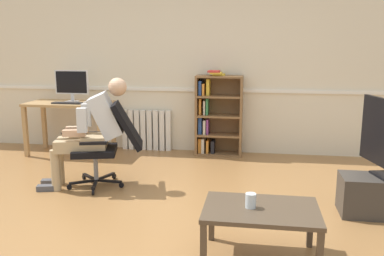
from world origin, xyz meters
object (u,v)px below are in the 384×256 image
Objects in this scene: bookshelf at (216,115)px; coffee_table at (261,214)px; imac_monitor at (72,84)px; keyboard at (67,103)px; drinking_glass at (251,201)px; radiator at (147,130)px; office_chair at (110,141)px; computer_mouse at (86,103)px; person_seated at (92,130)px; computer_desk at (70,110)px.

coffee_table is at bearing -77.88° from bookshelf.
imac_monitor is 1.18× the size of keyboard.
bookshelf is 3.03m from drinking_glass.
radiator is 7.00× the size of drinking_glass.
drinking_glass is at bearing -44.26° from keyboard.
drinking_glass is (1.61, -3.07, 0.15)m from radiator.
keyboard is at bearing 135.74° from drinking_glass.
office_chair reaches higher than coffee_table.
computer_mouse is at bearing -33.92° from imac_monitor.
keyboard is 0.35× the size of person_seated.
bookshelf is 2.01m from person_seated.
imac_monitor reaches higher than computer_desk.
drinking_glass is (2.33, -2.56, -0.32)m from computer_mouse.
imac_monitor is at bearing 146.08° from computer_mouse.
bookshelf is 3.04m from coffee_table.
bookshelf is at bearing 128.19° from person_seated.
bookshelf reaches higher than coffee_table.
bookshelf is (2.09, 0.29, -0.07)m from computer_desk.
person_seated is (0.86, -1.40, -0.37)m from imac_monitor.
radiator is at bearing 117.69° from drinking_glass.
radiator is (1.01, 0.31, -0.72)m from imac_monitor.
keyboard is (0.04, -0.14, 0.13)m from computer_desk.
radiator is 3.47m from drinking_glass.
computer_mouse is at bearing -144.72° from radiator.
office_chair is (0.03, -1.66, 0.22)m from radiator.
drinking_glass is (2.61, -2.54, -0.31)m from keyboard.
drinking_glass is (0.56, -2.97, -0.12)m from bookshelf.
computer_desk is 1.58× the size of radiator.
imac_monitor is 0.41× the size of person_seated.
radiator reaches higher than coffee_table.
computer_desk is 2.11m from bookshelf.
imac_monitor is (0.02, 0.08, 0.38)m from computer_desk.
keyboard is at bearing -175.84° from computer_mouse.
radiator is (1.00, 0.53, -0.46)m from keyboard.
imac_monitor is 1.68m from person_seated.
imac_monitor reaches higher than keyboard.
imac_monitor is 3.92m from coffee_table.
keyboard is 3.97× the size of drinking_glass.
radiator is at bearing 28.02° from keyboard.
imac_monitor is at bearing 133.59° from drinking_glass.
coffee_table is (0.64, -2.97, -0.22)m from bookshelf.
computer_mouse is at bearing -20.94° from computer_desk.
bookshelf is 11.34× the size of drinking_glass.
keyboard is 0.35× the size of bookshelf.
bookshelf reaches higher than radiator.
keyboard is 0.45× the size of office_chair.
coffee_table is (1.69, -3.07, 0.05)m from radiator.
imac_monitor is at bearing 75.31° from computer_desk.
coffee_table is (2.41, -2.56, -0.42)m from computer_mouse.
drinking_glass is at bearing -46.41° from imac_monitor.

